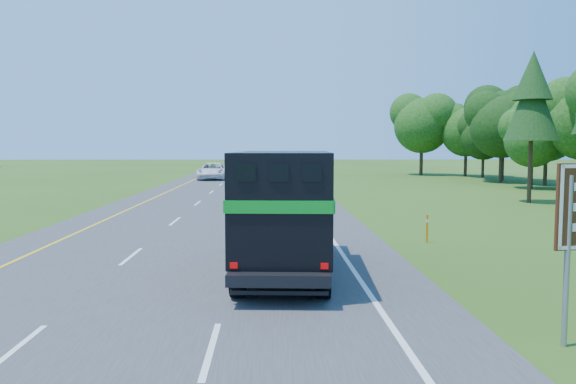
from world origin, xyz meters
The scene contains 6 objects.
road centered at (0.00, 50.00, 0.02)m, with size 15.00×260.00×0.04m, color #38383A.
lane_markings centered at (0.00, 50.00, 0.04)m, with size 11.15×260.00×0.01m.
horse_truck centered at (3.40, 8.40, 1.98)m, with size 3.08×8.35×3.63m.
white_suv centered at (-3.46, 55.50, 0.98)m, with size 3.12×6.78×1.88m, color white.
far_car centered at (-3.72, 112.13, 0.78)m, with size 1.75×4.36×1.48m, color silver.
delineator centered at (9.20, 13.63, 0.60)m, with size 0.09×0.05×1.11m.
Camera 1 is at (2.93, -8.24, 3.84)m, focal length 35.00 mm.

